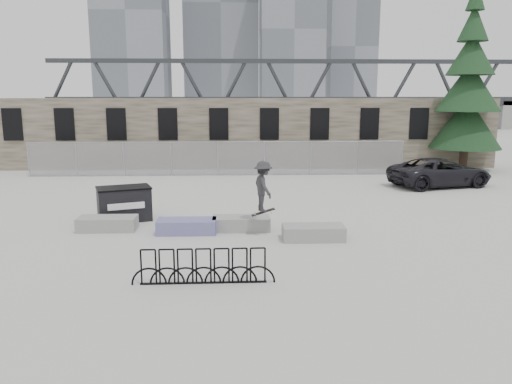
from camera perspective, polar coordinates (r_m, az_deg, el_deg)
ground at (r=17.41m, az=-5.80°, el=-4.49°), size 120.00×120.00×0.00m
stone_wall at (r=33.11m, az=-4.18°, el=6.76°), size 36.00×2.58×4.50m
chainlink_fence at (r=29.50m, az=-4.38°, el=3.88°), size 22.06×0.06×2.02m
planter_far_left at (r=18.17m, az=-16.61°, el=-3.41°), size 2.00×0.90×0.47m
planter_center_left at (r=17.23m, az=-7.91°, el=-3.82°), size 2.00×0.90×0.47m
planter_center_right at (r=17.45m, az=-1.69°, el=-3.53°), size 2.00×0.90×0.47m
planter_offset at (r=16.38m, az=6.57°, el=-4.56°), size 2.00×0.90×0.47m
dumpster at (r=19.36m, az=-14.83°, el=-1.28°), size 2.23×1.77×1.28m
bike_rack at (r=12.56m, az=-6.02°, el=-8.50°), size 3.59×0.10×0.90m
spruce_tree at (r=34.09m, az=23.11°, el=10.37°), size 4.36×4.36×11.50m
skyline_towers at (r=111.78m, az=-3.50°, el=19.13°), size 58.00×28.00×48.00m
truss_bridge at (r=72.32m, az=4.90°, el=10.42°), size 70.00×3.00×9.80m
suv at (r=27.60m, az=20.31°, el=2.14°), size 5.76×3.71×1.48m
skateboarder at (r=16.44m, az=0.83°, el=0.63°), size 0.92×1.22×1.83m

